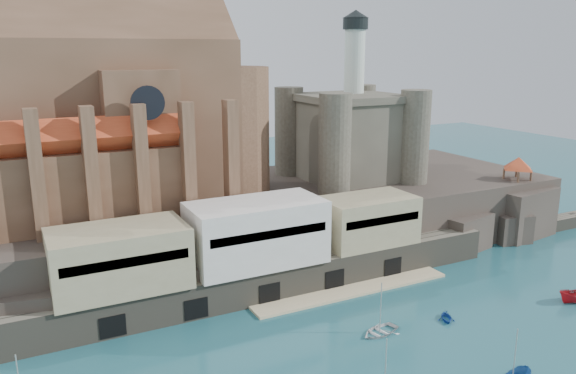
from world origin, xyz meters
The scene contains 10 objects.
ground centered at (0.00, 0.00, 0.00)m, with size 300.00×300.00×0.00m, color #1A4E58.
promontory centered at (-0.19, 39.37, 4.92)m, with size 100.00×36.00×10.00m.
quay centered at (-10.19, 23.07, 6.07)m, with size 70.00×12.00×13.05m.
church centered at (-24.13, 41.85, 22.13)m, with size 47.00×25.93×30.51m.
castle_keep centered at (16.08, 41.08, 18.31)m, with size 21.20×21.20×29.30m.
rock_outcrop centered at (42.00, 25.84, 4.02)m, with size 14.50×10.50×8.70m.
pavilion centered at (42.00, 26.00, 12.73)m, with size 6.40×6.40×5.40m.
boat_5 centered at (26.61, 1.52, 0.00)m, with size 2.06×2.11×5.47m, color maroon.
boat_6 centered at (-1.71, 6.59, 0.00)m, with size 3.67×1.07×5.15m, color silver.
boat_7 centered at (7.59, 5.50, 0.00)m, with size 2.55×1.55×2.95m, color #16429A.
Camera 1 is at (-38.86, -42.10, 32.65)m, focal length 35.00 mm.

